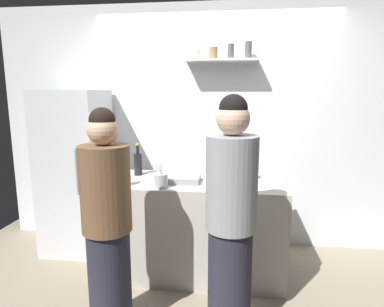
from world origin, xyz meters
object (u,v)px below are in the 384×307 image
at_px(refrigerator, 76,172).
at_px(person_grey_hoodie, 231,223).
at_px(baking_pan, 181,179).
at_px(wine_bottle_green_glass, 247,168).
at_px(wine_bottle_dark_glass, 138,163).
at_px(person_brown_jacket, 107,226).
at_px(utensil_holder, 161,181).
at_px(wine_bottle_amber_glass, 231,170).
at_px(water_bottle_plastic, 120,175).
at_px(wine_bottle_pale_glass, 243,163).

bearing_deg(refrigerator, person_grey_hoodie, -34.85).
height_order(baking_pan, wine_bottle_green_glass, wine_bottle_green_glass).
distance_m(wine_bottle_green_glass, wine_bottle_dark_glass, 1.04).
xyz_separation_m(wine_bottle_dark_glass, person_grey_hoodie, (0.90, -0.94, -0.18)).
bearing_deg(person_grey_hoodie, person_brown_jacket, -96.17).
bearing_deg(utensil_holder, wine_bottle_amber_glass, 20.41).
distance_m(wine_bottle_amber_glass, wine_bottle_dark_glass, 0.91).
height_order(refrigerator, person_grey_hoodie, refrigerator).
relative_size(water_bottle_plastic, person_brown_jacket, 0.14).
xyz_separation_m(wine_bottle_green_glass, person_grey_hoodie, (-0.13, -0.83, -0.18)).
relative_size(wine_bottle_green_glass, water_bottle_plastic, 1.36).
distance_m(baking_pan, person_brown_jacket, 0.89).
xyz_separation_m(wine_bottle_pale_glass, water_bottle_plastic, (-1.04, -0.57, -0.02)).
bearing_deg(wine_bottle_amber_glass, utensil_holder, -159.59).
xyz_separation_m(refrigerator, wine_bottle_amber_glass, (1.63, -0.40, 0.16)).
height_order(refrigerator, wine_bottle_pale_glass, refrigerator).
bearing_deg(water_bottle_plastic, person_grey_hoodie, -28.96).
relative_size(wine_bottle_amber_glass, wine_bottle_dark_glass, 1.03).
relative_size(wine_bottle_dark_glass, person_brown_jacket, 0.19).
distance_m(refrigerator, wine_bottle_green_glass, 1.81).
bearing_deg(person_grey_hoodie, baking_pan, -157.62).
bearing_deg(utensil_holder, person_brown_jacket, -113.73).
distance_m(baking_pan, utensil_holder, 0.26).
xyz_separation_m(wine_bottle_pale_glass, wine_bottle_green_glass, (0.03, -0.26, 0.00)).
bearing_deg(water_bottle_plastic, wine_bottle_green_glass, 16.15).
relative_size(refrigerator, baking_pan, 5.01).
xyz_separation_m(wine_bottle_pale_glass, wine_bottle_dark_glass, (-1.01, -0.15, -0.00)).
distance_m(baking_pan, wine_bottle_green_glass, 0.60).
height_order(wine_bottle_pale_glass, person_grey_hoodie, person_grey_hoodie).
xyz_separation_m(water_bottle_plastic, person_brown_jacket, (0.10, -0.56, -0.21)).
bearing_deg(wine_bottle_pale_glass, wine_bottle_dark_glass, -171.36).
relative_size(baking_pan, wine_bottle_pale_glass, 1.09).
relative_size(refrigerator, water_bottle_plastic, 7.51).
xyz_separation_m(utensil_holder, person_grey_hoodie, (0.59, -0.53, -0.13)).
bearing_deg(person_brown_jacket, wine_bottle_amber_glass, -90.60).
bearing_deg(wine_bottle_dark_glass, wine_bottle_amber_glass, -12.18).
height_order(refrigerator, utensil_holder, refrigerator).
height_order(baking_pan, person_grey_hoodie, person_grey_hoodie).
xyz_separation_m(baking_pan, wine_bottle_pale_glass, (0.56, 0.34, 0.09)).
distance_m(baking_pan, water_bottle_plastic, 0.54).
bearing_deg(wine_bottle_amber_glass, wine_bottle_dark_glass, 167.82).
height_order(baking_pan, wine_bottle_pale_glass, wine_bottle_pale_glass).
bearing_deg(wine_bottle_amber_glass, water_bottle_plastic, -166.39).
relative_size(wine_bottle_amber_glass, person_grey_hoodie, 0.19).
bearing_deg(person_brown_jacket, wine_bottle_green_glass, -92.15).
xyz_separation_m(wine_bottle_dark_glass, person_brown_jacket, (0.06, -0.98, -0.23)).
distance_m(refrigerator, wine_bottle_dark_glass, 0.79).
bearing_deg(wine_bottle_amber_glass, wine_bottle_green_glass, 31.04).
distance_m(wine_bottle_pale_glass, wine_bottle_green_glass, 0.26).
distance_m(utensil_holder, wine_bottle_green_glass, 0.78).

